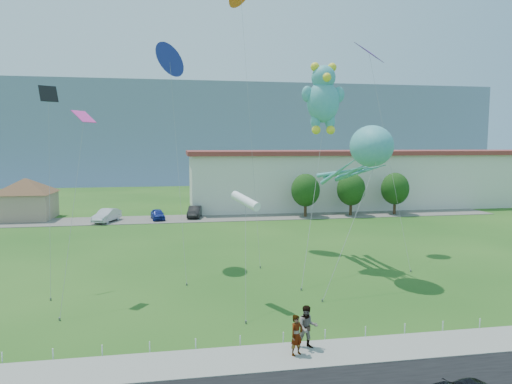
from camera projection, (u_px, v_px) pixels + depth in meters
ground at (297, 330)px, 22.41m from camera, size 160.00×160.00×0.00m
sidewalk at (313, 354)px, 19.71m from camera, size 80.00×2.50×0.10m
parking_strip at (225, 218)px, 56.73m from camera, size 70.00×6.00×0.06m
hill_ridge at (197, 133)px, 138.80m from camera, size 160.00×50.00×25.00m
pavilion at (26, 195)px, 55.38m from camera, size 9.20×9.20×5.00m
warehouse at (389, 177)px, 69.45m from camera, size 61.00×15.00×8.20m
rope_fence at (304, 336)px, 21.11m from camera, size 26.05×0.05×0.50m
tree_near at (306, 190)px, 57.06m from camera, size 3.60×3.60×5.47m
tree_mid at (351, 189)px, 58.06m from camera, size 3.60×3.60×5.47m
tree_far at (395, 189)px, 59.06m from camera, size 3.60×3.60×5.47m
pedestrian_left at (297, 335)px, 19.48m from camera, size 0.76×0.68×1.75m
pedestrian_right at (307, 327)px, 20.11m from camera, size 0.97×0.77×1.92m
parked_car_silver at (107, 215)px, 53.42m from camera, size 3.01×4.82×1.50m
parked_car_blue at (158, 214)px, 55.13m from camera, size 2.05×3.82×1.24m
parked_car_black at (195, 212)px, 56.73m from camera, size 2.09×4.38×1.39m
octopus_kite at (362, 158)px, 31.53m from camera, size 5.88×11.24×10.35m
teddy_bear_kite at (323, 97)px, 33.37m from camera, size 4.77×6.86×15.02m
small_kite_white at (246, 202)px, 25.68m from camera, size 0.75×4.26×6.36m
small_kite_purple at (370, 57)px, 38.14m from camera, size 1.80×8.32×17.49m
small_kite_blue at (170, 64)px, 33.77m from camera, size 1.84×6.98×16.05m
small_kite_black at (49, 116)px, 28.66m from camera, size 1.29×4.40×12.73m
small_kite_pink at (81, 136)px, 26.14m from camera, size 1.54×4.58×11.13m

